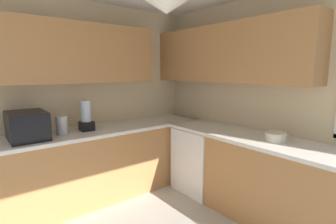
{
  "coord_description": "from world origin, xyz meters",
  "views": [
    {
      "loc": [
        1.38,
        -1.08,
        1.6
      ],
      "look_at": [
        -0.64,
        0.52,
        1.18
      ],
      "focal_mm": 27.38,
      "sensor_mm": 36.0,
      "label": 1
    }
  ],
  "objects_px": {
    "microwave": "(27,126)",
    "blender_appliance": "(86,117)",
    "kettle": "(62,125)",
    "bowl": "(275,137)",
    "dishwasher": "(202,159)"
  },
  "relations": [
    {
      "from": "microwave",
      "to": "blender_appliance",
      "type": "xyz_separation_m",
      "value": [
        0.0,
        0.63,
        0.02
      ]
    },
    {
      "from": "kettle",
      "to": "bowl",
      "type": "relative_size",
      "value": 1.01
    },
    {
      "from": "kettle",
      "to": "blender_appliance",
      "type": "xyz_separation_m",
      "value": [
        -0.02,
        0.29,
        0.06
      ]
    },
    {
      "from": "blender_appliance",
      "to": "kettle",
      "type": "bearing_deg",
      "value": -86.02
    },
    {
      "from": "dishwasher",
      "to": "bowl",
      "type": "bearing_deg",
      "value": 1.74
    },
    {
      "from": "bowl",
      "to": "blender_appliance",
      "type": "relative_size",
      "value": 0.58
    },
    {
      "from": "microwave",
      "to": "blender_appliance",
      "type": "bearing_deg",
      "value": 90.0
    },
    {
      "from": "microwave",
      "to": "bowl",
      "type": "relative_size",
      "value": 2.31
    },
    {
      "from": "microwave",
      "to": "kettle",
      "type": "xyz_separation_m",
      "value": [
        0.02,
        0.34,
        -0.04
      ]
    },
    {
      "from": "kettle",
      "to": "bowl",
      "type": "xyz_separation_m",
      "value": [
        1.63,
        1.62,
        -0.06
      ]
    },
    {
      "from": "microwave",
      "to": "blender_appliance",
      "type": "height_order",
      "value": "blender_appliance"
    },
    {
      "from": "dishwasher",
      "to": "microwave",
      "type": "xyz_separation_m",
      "value": [
        -0.66,
        -1.94,
        0.61
      ]
    },
    {
      "from": "dishwasher",
      "to": "blender_appliance",
      "type": "height_order",
      "value": "blender_appliance"
    },
    {
      "from": "bowl",
      "to": "blender_appliance",
      "type": "bearing_deg",
      "value": -140.95
    },
    {
      "from": "kettle",
      "to": "microwave",
      "type": "bearing_deg",
      "value": -93.34
    }
  ]
}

